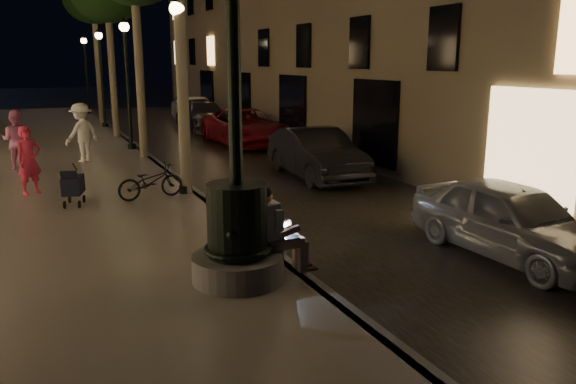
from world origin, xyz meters
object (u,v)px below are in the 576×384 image
lamp_curb_c (101,65)px  car_front (511,219)px  lamp_curb_b (127,67)px  car_rear (203,116)px  lamp_curb_d (86,64)px  pedestrian_white (82,133)px  seated_man_laptop (275,228)px  car_fifth (194,110)px  car_third (245,127)px  pedestrian_pink (17,140)px  bicycle (151,181)px  tree_far (93,1)px  fountain_lamppost (237,216)px  pedestrian_red (29,160)px  lamp_curb_a (180,70)px  car_second (316,154)px  stroller (73,185)px

lamp_curb_c → car_front: lamp_curb_c is taller
lamp_curb_b → car_rear: bearing=53.1°
lamp_curb_d → pedestrian_white: (-1.90, -18.14, -2.08)m
seated_man_laptop → car_fifth: size_ratio=0.33×
lamp_curb_c → car_third: lamp_curb_c is taller
pedestrian_pink → bicycle: (2.94, -5.43, -0.49)m
lamp_curb_d → pedestrian_white: lamp_curb_d is taller
tree_far → lamp_curb_c: tree_far is taller
fountain_lamppost → pedestrian_white: size_ratio=2.71×
seated_man_laptop → pedestrian_red: 8.26m
seated_man_laptop → pedestrian_red: bearing=114.5°
tree_far → car_rear: (4.49, -3.90, -5.70)m
lamp_curb_a → tree_far: bearing=89.7°
tree_far → car_front: (4.22, -24.50, -5.74)m
lamp_curb_a → car_third: (4.75, 8.43, -2.48)m
car_front → car_second: (0.00, 7.61, 0.06)m
bicycle → pedestrian_white: bearing=1.1°
lamp_curb_d → bicycle: 24.38m
fountain_lamppost → seated_man_laptop: size_ratio=3.68×
seated_man_laptop → car_fifth: seated_man_laptop is taller
car_rear → fountain_lamppost: bearing=-104.5°
pedestrian_pink → tree_far: bearing=-83.8°
stroller → car_fifth: (7.77, 18.17, 0.03)m
lamp_curb_b → pedestrian_pink: 5.20m
car_fifth → pedestrian_pink: pedestrian_pink is taller
fountain_lamppost → lamp_curb_b: size_ratio=1.08×
car_front → car_rear: 20.60m
pedestrian_white → stroller: bearing=48.3°
car_fifth → pedestrian_red: size_ratio=2.55×
fountain_lamppost → lamp_curb_a: bearing=83.3°
car_rear → pedestrian_pink: (-8.40, -8.90, 0.38)m
lamp_curb_b → pedestrian_white: size_ratio=2.51×
car_front → pedestrian_pink: 14.25m
seated_man_laptop → car_rear: (4.66, 20.10, -0.21)m
lamp_curb_a → car_third: lamp_curb_a is taller
pedestrian_pink → bicycle: 6.19m
car_second → pedestrian_red: size_ratio=2.66×
lamp_curb_a → bicycle: size_ratio=3.01×
fountain_lamppost → tree_far: size_ratio=0.69×
lamp_curb_a → pedestrian_white: bearing=107.9°
lamp_curb_c → pedestrian_pink: size_ratio=2.64×
seated_man_laptop → lamp_curb_a: bearing=89.2°
car_fifth → bicycle: 19.16m
seated_man_laptop → bicycle: size_ratio=0.89×
tree_far → pedestrian_red: tree_far is taller
seated_man_laptop → car_front: (4.39, -0.50, -0.25)m
lamp_curb_a → bicycle: lamp_curb_a is taller
pedestrian_red → car_fifth: bearing=34.1°
stroller → car_front: size_ratio=0.24×
tree_far → car_fifth: size_ratio=1.73×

